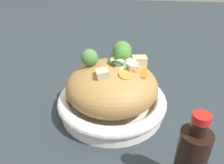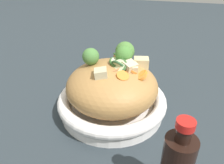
# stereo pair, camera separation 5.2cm
# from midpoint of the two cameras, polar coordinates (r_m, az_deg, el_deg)

# --- Properties ---
(ground_plane) EXTENTS (3.00, 3.00, 0.00)m
(ground_plane) POSITION_cam_midpoint_polar(r_m,az_deg,el_deg) (0.57, -2.64, -7.46)
(ground_plane) COLOR #2A3339
(serving_bowl) EXTENTS (0.27, 0.27, 0.05)m
(serving_bowl) POSITION_cam_midpoint_polar(r_m,az_deg,el_deg) (0.56, -2.71, -5.38)
(serving_bowl) COLOR white
(serving_bowl) RESTS_ON ground_plane
(noodle_heap) EXTENTS (0.22, 0.22, 0.11)m
(noodle_heap) POSITION_cam_midpoint_polar(r_m,az_deg,el_deg) (0.53, -2.82, -1.07)
(noodle_heap) COLOR #AE7D44
(noodle_heap) RESTS_ON serving_bowl
(broccoli_florets) EXTENTS (0.11, 0.13, 0.06)m
(broccoli_florets) POSITION_cam_midpoint_polar(r_m,az_deg,el_deg) (0.53, -2.38, 7.16)
(broccoli_florets) COLOR #94B972
(broccoli_florets) RESTS_ON serving_bowl
(carrot_coins) EXTENTS (0.12, 0.10, 0.03)m
(carrot_coins) POSITION_cam_midpoint_polar(r_m,az_deg,el_deg) (0.50, 1.93, 3.39)
(carrot_coins) COLOR orange
(carrot_coins) RESTS_ON serving_bowl
(zucchini_slices) EXTENTS (0.11, 0.06, 0.04)m
(zucchini_slices) POSITION_cam_midpoint_polar(r_m,az_deg,el_deg) (0.51, -1.34, 4.73)
(zucchini_slices) COLOR beige
(zucchini_slices) RESTS_ON serving_bowl
(chicken_chunks) EXTENTS (0.12, 0.11, 0.04)m
(chicken_chunks) POSITION_cam_midpoint_polar(r_m,az_deg,el_deg) (0.51, 1.40, 3.95)
(chicken_chunks) COLOR beige
(chicken_chunks) RESTS_ON serving_bowl
(soy_sauce_bottle) EXTENTS (0.05, 0.05, 0.16)m
(soy_sauce_bottle) POSITION_cam_midpoint_polar(r_m,az_deg,el_deg) (0.38, 15.54, -18.93)
(soy_sauce_bottle) COLOR black
(soy_sauce_bottle) RESTS_ON ground_plane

